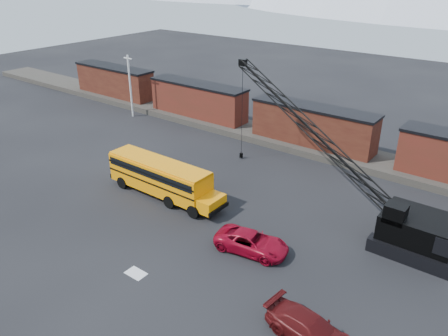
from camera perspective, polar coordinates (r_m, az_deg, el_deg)
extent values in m
plane|color=black|center=(32.46, -6.77, -9.64)|extent=(160.00, 160.00, 0.00)
cube|color=#443F38|center=(48.50, 11.30, 2.82)|extent=(120.00, 5.00, 0.70)
cube|color=#522517|center=(67.14, -14.09, 10.95)|extent=(13.50, 2.90, 4.00)
cube|color=black|center=(66.69, -14.27, 12.65)|extent=(13.70, 3.10, 0.25)
cube|color=black|center=(70.78, -16.16, 10.01)|extent=(2.20, 2.40, 0.60)
cube|color=black|center=(64.46, -11.50, 9.05)|extent=(2.20, 2.40, 0.60)
cube|color=#492015|center=(55.99, -3.40, 8.87)|extent=(13.50, 2.90, 4.00)
cube|color=black|center=(55.44, -3.45, 10.90)|extent=(13.70, 3.10, 0.25)
cube|color=black|center=(59.18, -6.49, 7.94)|extent=(2.20, 2.40, 0.60)
cube|color=black|center=(53.99, 0.08, 6.39)|extent=(2.20, 2.40, 0.60)
cube|color=#522517|center=(47.67, 11.53, 5.43)|extent=(13.50, 2.90, 4.00)
cube|color=black|center=(47.03, 11.75, 7.77)|extent=(13.70, 3.10, 0.25)
cube|color=black|center=(50.06, 7.07, 4.65)|extent=(2.20, 2.40, 0.60)
cube|color=black|center=(46.77, 15.95, 2.32)|extent=(2.20, 2.40, 0.60)
cube|color=black|center=(44.96, 24.86, -0.09)|extent=(2.20, 2.40, 0.60)
cylinder|color=silver|center=(58.37, -12.14, 10.37)|extent=(0.24, 0.24, 8.00)
cube|color=silver|center=(57.59, -12.47, 13.82)|extent=(1.40, 0.12, 0.12)
cube|color=silver|center=(30.01, -11.43, -13.33)|extent=(1.40, 0.90, 0.02)
cube|color=orange|center=(37.98, -8.43, -1.07)|extent=(10.00, 2.50, 2.50)
cube|color=orange|center=(34.94, -1.81, -4.57)|extent=(1.60, 2.30, 1.10)
cube|color=orange|center=(37.43, -8.56, 0.71)|extent=(10.00, 2.30, 0.18)
cube|color=black|center=(36.90, -9.88, -0.79)|extent=(9.60, 0.05, 0.65)
cube|color=black|center=(38.48, -7.18, 0.52)|extent=(9.60, 0.05, 0.65)
cube|color=black|center=(34.63, -0.70, -5.43)|extent=(0.15, 2.45, 0.35)
cube|color=black|center=(41.86, -13.26, -0.43)|extent=(0.15, 2.50, 0.35)
cylinder|color=black|center=(40.30, -13.11, -1.86)|extent=(1.10, 0.35, 1.10)
cylinder|color=black|center=(41.62, -10.73, -0.72)|extent=(1.10, 0.35, 1.10)
cylinder|color=black|center=(36.46, -7.12, -4.40)|extent=(1.10, 0.35, 1.10)
cylinder|color=black|center=(37.91, -4.73, -3.05)|extent=(1.10, 0.35, 1.10)
cylinder|color=black|center=(34.91, -4.02, -5.70)|extent=(1.10, 0.35, 1.10)
cylinder|color=black|center=(36.42, -1.65, -4.23)|extent=(1.10, 0.35, 1.10)
imported|color=maroon|center=(31.05, 3.64, -9.66)|extent=(5.55, 3.23, 1.45)
imported|color=#4C0D0E|center=(25.27, 11.14, -19.95)|extent=(5.32, 2.65, 1.49)
cube|color=black|center=(32.65, 22.90, -10.45)|extent=(5.50, 1.00, 1.00)
cube|color=black|center=(35.33, 24.34, -7.86)|extent=(5.50, 1.00, 1.00)
cube|color=black|center=(33.26, 24.07, -7.10)|extent=(4.80, 3.60, 1.80)
cube|color=black|center=(31.87, 21.49, -5.54)|extent=(1.40, 1.20, 1.30)
cube|color=black|center=(31.40, 21.19, -5.97)|extent=(1.20, 0.06, 0.90)
cube|color=black|center=(42.40, 2.48, 13.61)|extent=(0.70, 0.50, 0.60)
cylinder|color=black|center=(43.67, 2.36, 7.22)|extent=(0.04, 0.04, 9.62)
cube|color=black|center=(45.31, 2.26, 1.67)|extent=(0.25, 0.25, 0.50)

